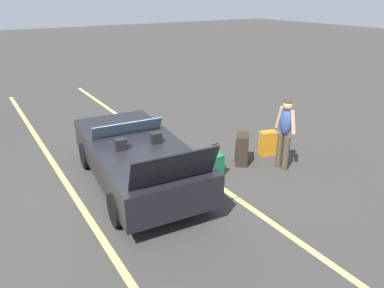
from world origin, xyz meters
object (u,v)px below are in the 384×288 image
Objects in this scene: traveler_person at (285,130)px; suitcase_small_carryon at (216,166)px; suitcase_medium_bright at (268,143)px; convertible_car at (134,154)px; suitcase_large_black at (242,149)px.

suitcase_small_carryon is at bearing -17.39° from traveler_person.
suitcase_small_carryon reaches higher than suitcase_medium_bright.
convertible_car is 3.41m from traveler_person.
suitcase_small_carryon is (-0.24, 1.79, -0.06)m from suitcase_medium_bright.
traveler_person is at bearing -107.71° from convertible_car.
suitcase_small_carryon is 1.76m from traveler_person.
convertible_car is at bearing -23.17° from traveler_person.
convertible_car is 1.81m from suitcase_small_carryon.
suitcase_large_black is 1.19× the size of suitcase_medium_bright.
traveler_person is (-0.73, 0.24, 0.62)m from suitcase_medium_bright.
suitcase_large_black is 0.45× the size of traveler_person.
suitcase_small_carryon is at bearing 52.82° from suitcase_large_black.
suitcase_small_carryon is (-0.85, -1.56, -0.34)m from convertible_car.
suitcase_medium_bright is 0.38× the size of traveler_person.
suitcase_medium_bright is at bearing -94.78° from convertible_car.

